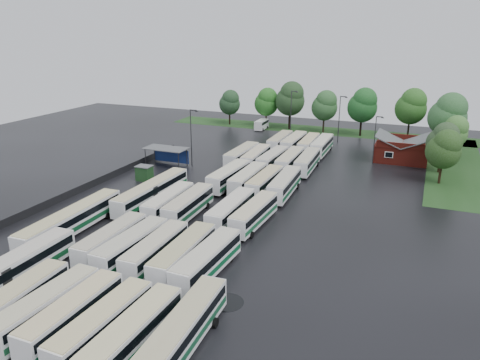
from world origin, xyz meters
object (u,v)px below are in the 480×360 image
at_px(brick_building, 401,151).
at_px(artic_bus_west_a, 5,275).
at_px(minibus, 261,124).
at_px(artic_bus_east, 172,345).

distance_m(brick_building, artic_bus_west_a, 73.71).
bearing_deg(artic_bus_west_a, minibus, 90.73).
relative_size(brick_building, minibus, 1.78).
xyz_separation_m(brick_building, artic_bus_east, (-12.00, -68.99, -0.08)).
xyz_separation_m(artic_bus_west_a, artic_bus_east, (20.99, -3.08, -0.04)).
distance_m(brick_building, minibus, 39.74).
height_order(artic_bus_east, minibus, artic_bus_east).
height_order(brick_building, artic_bus_west_a, brick_building).
bearing_deg(minibus, artic_bus_west_a, -88.36).
bearing_deg(brick_building, artic_bus_west_a, -116.59).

